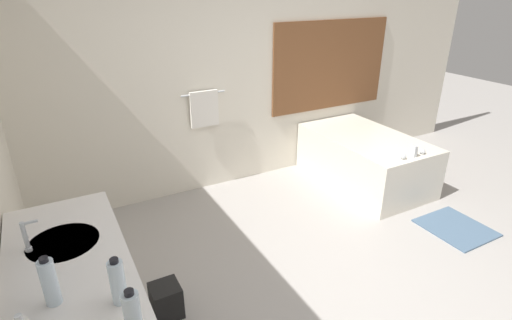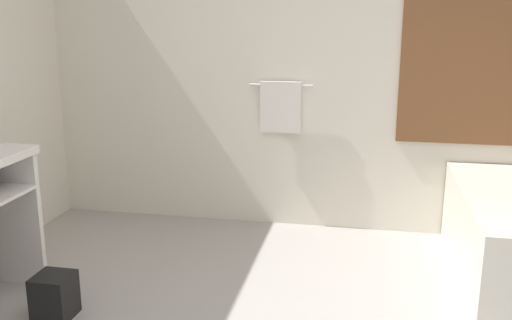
% 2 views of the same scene
% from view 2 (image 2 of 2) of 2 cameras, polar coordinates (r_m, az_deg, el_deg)
% --- Properties ---
extents(wall_back_with_blinds, '(7.40, 0.13, 2.70)m').
position_cam_2_polar(wall_back_with_blinds, '(4.47, 7.18, 9.92)').
color(wall_back_with_blinds, silver).
rests_on(wall_back_with_blinds, ground_plane).
extents(waste_bin, '(0.21, 0.21, 0.26)m').
position_cam_2_polar(waste_bin, '(3.51, -19.50, -12.71)').
color(waste_bin, black).
rests_on(waste_bin, ground_plane).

